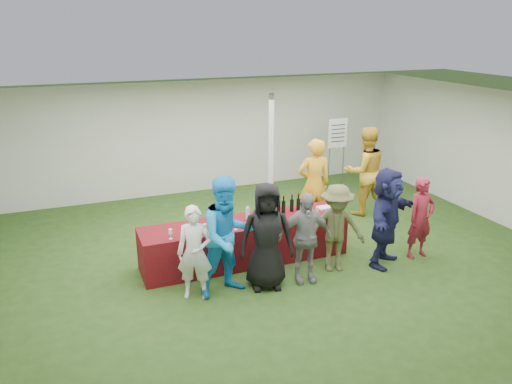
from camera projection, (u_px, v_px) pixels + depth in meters
name	position (u px, v px, depth m)	size (l,w,h in m)	color
ground	(271.00, 254.00, 9.00)	(60.00, 60.00, 0.00)	#284719
tent	(271.00, 163.00, 9.79)	(10.00, 10.00, 10.00)	white
serving_table	(245.00, 241.00, 8.64)	(3.60, 0.80, 0.75)	maroon
wine_bottles	(279.00, 207.00, 8.85)	(0.80, 0.17, 0.32)	black
wine_glasses	(222.00, 224.00, 8.08)	(2.67, 0.13, 0.16)	silver
water_bottle	(248.00, 213.00, 8.58)	(0.07, 0.07, 0.23)	silver
bar_towel	(325.00, 208.00, 9.10)	(0.25, 0.18, 0.03)	white
dump_bucket	(338.00, 208.00, 8.88)	(0.24, 0.24, 0.18)	slate
wine_list_sign	(337.00, 139.00, 12.04)	(0.50, 0.03, 1.80)	slate
staff_pourer	(314.00, 184.00, 9.89)	(0.68, 0.44, 1.85)	gold
staff_back	(365.00, 171.00, 10.65)	(0.93, 0.73, 1.92)	gold
customer_0	(195.00, 253.00, 7.40)	(0.53, 0.35, 1.45)	silver
customer_1	(228.00, 236.00, 7.46)	(0.91, 0.71, 1.87)	#158CDB
customer_2	(267.00, 236.00, 7.65)	(0.83, 0.54, 1.71)	black
customer_3	(305.00, 238.00, 7.86)	(0.88, 0.37, 1.50)	gray
customer_4	(336.00, 228.00, 8.21)	(0.97, 0.56, 1.51)	brown
customer_5	(386.00, 217.00, 8.39)	(1.59, 0.51, 1.72)	#1B1C46
customer_6	(421.00, 218.00, 8.71)	(0.53, 0.35, 1.46)	maroon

